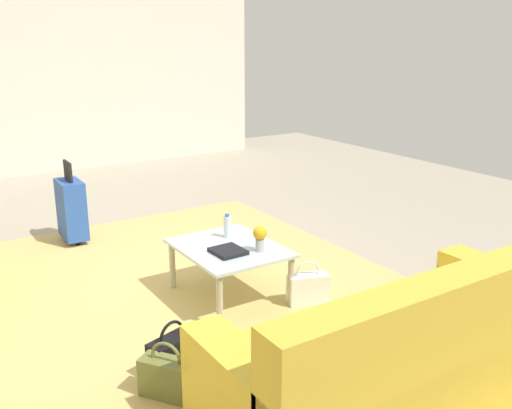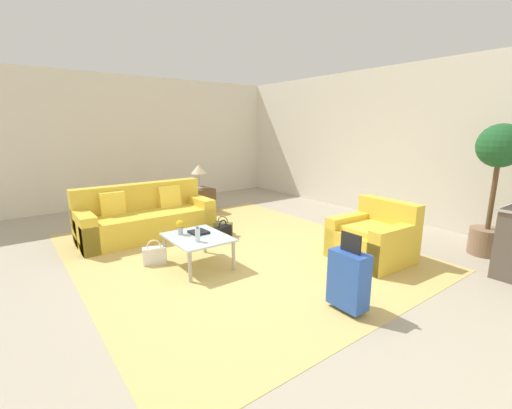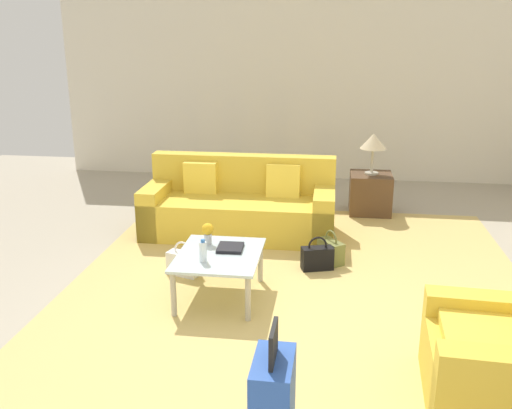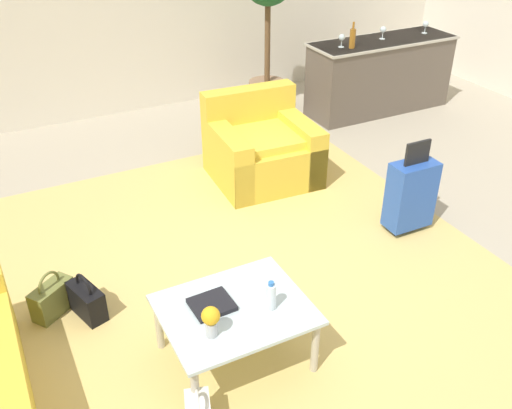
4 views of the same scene
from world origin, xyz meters
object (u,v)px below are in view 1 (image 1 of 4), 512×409
at_px(suitcase_blue, 71,209).
at_px(handbag_white, 308,288).
at_px(flower_vase, 260,236).
at_px(water_bottle, 227,226).
at_px(coffee_table_book, 228,251).
at_px(handbag_olive, 167,377).
at_px(couch, 407,359).
at_px(coffee_table, 229,253).
at_px(handbag_black, 173,354).

relative_size(suitcase_blue, handbag_white, 2.37).
distance_m(flower_vase, handbag_white, 0.57).
bearing_deg(handbag_white, water_bottle, 29.21).
relative_size(coffee_table_book, handbag_olive, 0.71).
height_order(couch, coffee_table, couch).
bearing_deg(coffee_table_book, handbag_olive, 131.04).
distance_m(coffee_table, handbag_black, 1.18).
height_order(coffee_table, coffee_table_book, coffee_table_book).
bearing_deg(handbag_olive, flower_vase, -56.59).
height_order(coffee_table, handbag_black, coffee_table).
height_order(coffee_table_book, handbag_olive, coffee_table_book).
distance_m(handbag_white, handbag_olive, 1.55).
xyz_separation_m(coffee_table, water_bottle, (0.20, -0.10, 0.15)).
bearing_deg(coffee_table, handbag_white, -133.97).
bearing_deg(handbag_white, handbag_black, 103.64).
relative_size(flower_vase, handbag_black, 0.57).
distance_m(water_bottle, coffee_table_book, 0.38).
height_order(handbag_black, handbag_white, same).
xyz_separation_m(couch, suitcase_blue, (3.80, 0.80, 0.05)).
bearing_deg(coffee_table, water_bottle, -26.57).
bearing_deg(water_bottle, suitcase_blue, 23.96).
xyz_separation_m(couch, handbag_white, (1.35, -0.36, -0.18)).
relative_size(coffee_table, flower_vase, 4.43).
bearing_deg(handbag_olive, coffee_table, -45.60).
relative_size(couch, handbag_white, 6.28).
height_order(coffee_table_book, flower_vase, flower_vase).
bearing_deg(handbag_white, handbag_olive, 110.09).
bearing_deg(water_bottle, handbag_olive, 137.00).
relative_size(coffee_table, handbag_white, 2.54).
distance_m(water_bottle, handbag_black, 1.42).
relative_size(handbag_white, handbag_olive, 1.00).
distance_m(couch, water_bottle, 2.01).
relative_size(water_bottle, handbag_white, 0.57).
distance_m(coffee_table_book, handbag_black, 1.06).
height_order(couch, flower_vase, couch).
relative_size(water_bottle, handbag_black, 0.57).
height_order(flower_vase, handbag_olive, flower_vase).
relative_size(coffee_table, handbag_olive, 2.54).
height_order(suitcase_blue, handbag_black, suitcase_blue).
height_order(coffee_table, water_bottle, water_bottle).
height_order(couch, handbag_white, couch).
bearing_deg(couch, coffee_table, 3.18).
relative_size(couch, suitcase_blue, 2.64).
height_order(coffee_table, suitcase_blue, suitcase_blue).
xyz_separation_m(water_bottle, suitcase_blue, (1.80, 0.80, -0.17)).
height_order(suitcase_blue, handbag_olive, suitcase_blue).
bearing_deg(suitcase_blue, handbag_black, 176.63).
bearing_deg(flower_vase, coffee_table, 34.29).
xyz_separation_m(flower_vase, handbag_olive, (-0.76, 1.15, -0.43)).
height_order(couch, suitcase_blue, couch).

